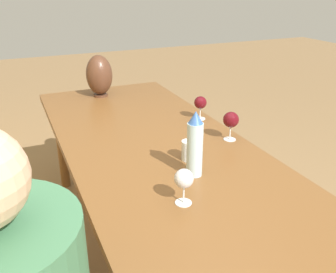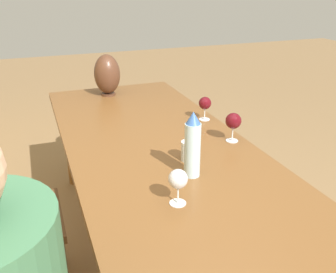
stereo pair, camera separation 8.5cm
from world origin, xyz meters
name	(u,v)px [view 1 (the left image)]	position (x,y,z in m)	size (l,w,h in m)	color
dining_table	(196,196)	(0.00, 0.00, 0.67)	(3.20, 0.91, 0.73)	brown
water_bottle	(195,145)	(0.07, -0.03, 0.87)	(0.07, 0.07, 0.29)	#ADCCD6
water_tumbler	(189,151)	(0.21, -0.07, 0.78)	(0.07, 0.07, 0.10)	silver
vase	(99,75)	(1.38, 0.05, 0.89)	(0.18, 0.18, 0.30)	#4C2D1E
wine_glass_4	(200,103)	(0.68, -0.38, 0.83)	(0.08, 0.08, 0.14)	silver
wine_glass_5	(184,179)	(-0.11, 0.11, 0.84)	(0.07, 0.07, 0.14)	silver
wine_glass_6	(231,120)	(0.34, -0.38, 0.84)	(0.08, 0.08, 0.15)	silver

